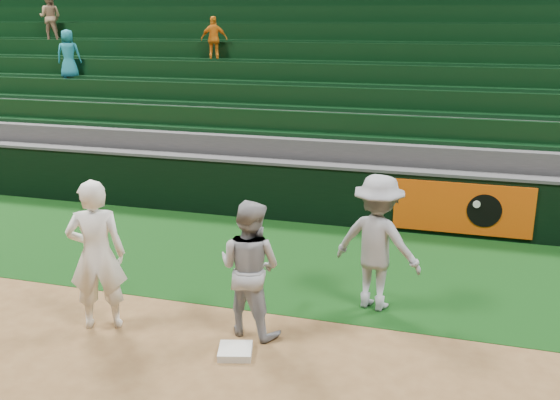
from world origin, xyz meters
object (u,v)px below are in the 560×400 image
object	(u,v)px
first_base	(235,351)
base_coach	(377,243)
first_baseman	(97,255)
baserunner	(250,268)

from	to	relation	value
first_base	base_coach	xyz separation A→B (m)	(1.50, 1.86, 0.96)
first_baseman	baserunner	bearing A→B (deg)	167.87
first_baseman	base_coach	size ratio (longest dim) A/B	1.05
first_base	base_coach	world-z (taller)	base_coach
first_baseman	base_coach	bearing A→B (deg)	-178.89
first_base	baserunner	xyz separation A→B (m)	(-0.01, 0.63, 0.89)
baserunner	base_coach	world-z (taller)	base_coach
first_base	first_baseman	world-z (taller)	first_baseman
first_baseman	baserunner	xyz separation A→B (m)	(2.03, 0.42, -0.12)
baserunner	base_coach	size ratio (longest dim) A/B	0.93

